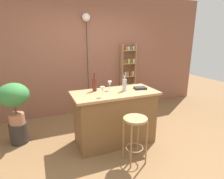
% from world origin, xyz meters
% --- Properties ---
extents(ground, '(12.00, 12.00, 0.00)m').
position_xyz_m(ground, '(0.00, 0.00, 0.00)').
color(ground, brown).
extents(back_wall, '(6.40, 0.10, 2.80)m').
position_xyz_m(back_wall, '(0.00, 1.95, 1.40)').
color(back_wall, '#8C5642').
rests_on(back_wall, ground).
extents(kitchen_counter, '(1.45, 0.68, 0.93)m').
position_xyz_m(kitchen_counter, '(0.00, 0.30, 0.47)').
color(kitchen_counter, brown).
rests_on(kitchen_counter, ground).
extents(bar_stool, '(0.35, 0.35, 0.71)m').
position_xyz_m(bar_stool, '(0.05, -0.34, 0.53)').
color(bar_stool, '#997047').
rests_on(bar_stool, ground).
extents(spice_shelf, '(0.39, 0.15, 1.66)m').
position_xyz_m(spice_shelf, '(1.02, 1.81, 0.84)').
color(spice_shelf, '#A87F51').
rests_on(spice_shelf, ground).
extents(plant_stool, '(0.30, 0.30, 0.37)m').
position_xyz_m(plant_stool, '(-1.60, 0.90, 0.19)').
color(plant_stool, '#2D2823').
rests_on(plant_stool, ground).
extents(potted_plant, '(0.51, 0.46, 0.73)m').
position_xyz_m(potted_plant, '(-1.60, 0.90, 0.85)').
color(potted_plant, '#A86B4C').
rests_on(potted_plant, plant_stool).
extents(bottle_sauce_amber, '(0.07, 0.07, 0.32)m').
position_xyz_m(bottle_sauce_amber, '(-0.30, 0.49, 1.05)').
color(bottle_sauce_amber, '#5B2319').
rests_on(bottle_sauce_amber, kitchen_counter).
extents(bottle_spirits_clear, '(0.07, 0.07, 0.29)m').
position_xyz_m(bottle_spirits_clear, '(0.18, 0.30, 1.04)').
color(bottle_spirits_clear, '#B2B2B7').
rests_on(bottle_spirits_clear, kitchen_counter).
extents(wine_glass_left, '(0.07, 0.07, 0.16)m').
position_xyz_m(wine_glass_left, '(-0.28, 0.13, 1.05)').
color(wine_glass_left, silver).
rests_on(wine_glass_left, kitchen_counter).
extents(wine_glass_center, '(0.07, 0.07, 0.16)m').
position_xyz_m(wine_glass_center, '(-0.04, 0.43, 1.05)').
color(wine_glass_center, silver).
rests_on(wine_glass_center, kitchen_counter).
extents(cookbook, '(0.23, 0.19, 0.03)m').
position_xyz_m(cookbook, '(0.49, 0.29, 0.95)').
color(cookbook, black).
rests_on(cookbook, kitchen_counter).
extents(pendant_globe_light, '(0.18, 0.18, 2.34)m').
position_xyz_m(pendant_globe_light, '(-0.05, 1.84, 2.19)').
color(pendant_globe_light, black).
rests_on(pendant_globe_light, ground).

